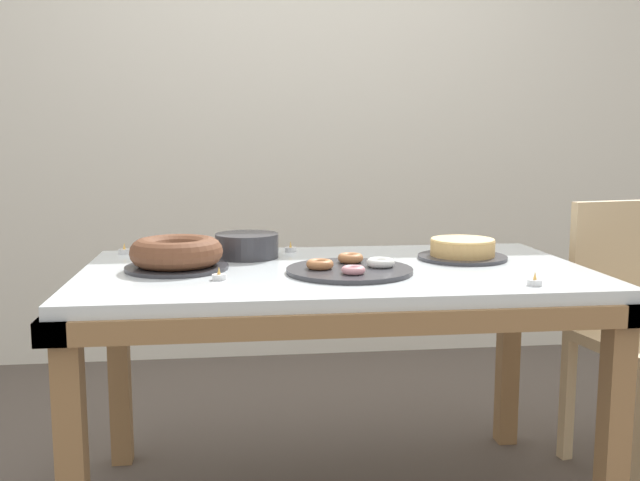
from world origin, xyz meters
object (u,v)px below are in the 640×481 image
Objects in this scene: chair at (638,322)px; plate_stack at (247,246)px; tealight_near_cakes at (219,276)px; cake_chocolate_round at (462,250)px; cake_golden_bundt at (177,254)px; tealight_centre at (535,282)px; tealight_right_edge at (124,251)px; tealight_near_front at (291,249)px; pastry_platter at (350,269)px.

chair is 1.39m from plate_stack.
tealight_near_cakes is at bearing -168.83° from chair.
cake_chocolate_round is 0.92m from cake_golden_bundt.
tealight_centre is at bearing -20.23° from cake_golden_bundt.
tealight_right_edge is at bearing 149.93° from tealight_centre.
cake_chocolate_round reaches higher than tealight_near_front.
plate_stack is 0.19m from tealight_near_front.
tealight_near_cakes is 0.60m from tealight_right_edge.
tealight_right_edge is at bearing 167.52° from cake_chocolate_round.
pastry_platter is at bearing -12.53° from cake_golden_bundt.
tealight_near_cakes and tealight_near_front have the same top height.
tealight_centre is (-0.59, -0.47, 0.25)m from chair.
tealight_near_front is (-1.20, 0.19, 0.25)m from chair.
tealight_centre is at bearing -30.07° from tealight_right_edge.
tealight_right_edge is (-0.57, 0.03, 0.00)m from tealight_near_front.
tealight_near_front is 1.00× the size of tealight_right_edge.
cake_golden_bundt is 0.53m from pastry_platter.
tealight_centre is (0.98, -0.36, -0.04)m from cake_golden_bundt.
pastry_platter is at bearing -155.09° from cake_chocolate_round.
plate_stack reaches higher than tealight_right_edge.
tealight_near_cakes is 1.00× the size of tealight_right_edge.
cake_chocolate_round is (-0.65, -0.03, 0.27)m from chair.
tealight_near_cakes and tealight_right_edge have the same top height.
plate_stack is 0.38m from tealight_near_cakes.
tealight_centre is at bearing -82.24° from cake_chocolate_round.
tealight_right_edge is at bearing 122.01° from cake_golden_bundt.
cake_golden_bundt is at bearing 159.77° from tealight_centre.
chair is at bearing 11.72° from pastry_platter.
plate_stack is (-1.35, 0.09, 0.28)m from chair.
cake_golden_bundt is 7.76× the size of tealight_right_edge.
chair reaches higher than pastry_platter.
tealight_near_cakes is at bearing -170.35° from pastry_platter.
tealight_centre is at bearing -141.91° from chair.
cake_golden_bundt is at bearing -57.99° from tealight_right_edge.
tealight_near_cakes is (-0.09, -0.37, -0.03)m from plate_stack.
tealight_near_front is (0.24, 0.47, 0.00)m from tealight_near_cakes.
tealight_near_cakes is at bearing -56.55° from tealight_right_edge.
tealight_right_edge is (-1.12, 0.25, -0.02)m from cake_chocolate_round.
tealight_near_cakes is 1.00× the size of tealight_near_front.
cake_chocolate_round reaches higher than tealight_near_cakes.
chair is at bearing 38.09° from tealight_centre.
cake_golden_bundt is at bearing -175.35° from cake_chocolate_round.
plate_stack is at bearing -17.06° from tealight_right_edge.
tealight_near_front is at bearing 109.22° from pastry_platter.
plate_stack is at bearing -146.72° from tealight_near_front.
pastry_platter is at bearing -46.12° from plate_stack.
plate_stack reaches higher than pastry_platter.
pastry_platter is 0.39m from tealight_near_cakes.
cake_golden_bundt is 0.29m from plate_stack.
pastry_platter is 9.36× the size of tealight_near_cakes.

